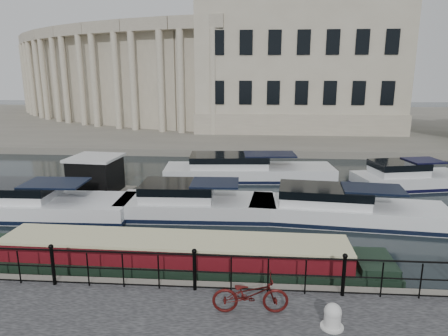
{
  "coord_description": "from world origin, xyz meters",
  "views": [
    {
      "loc": [
        1.51,
        -12.09,
        6.39
      ],
      "look_at": [
        0.5,
        2.0,
        3.0
      ],
      "focal_mm": 32.0,
      "sensor_mm": 36.0,
      "label": 1
    }
  ],
  "objects_px": {
    "bicycle": "(250,294)",
    "narrowboat": "(174,262)",
    "mooring_bollard": "(333,316)",
    "harbour_hut": "(96,178)"
  },
  "relations": [
    {
      "from": "mooring_bollard",
      "to": "narrowboat",
      "type": "bearing_deg",
      "value": 142.62
    },
    {
      "from": "bicycle",
      "to": "narrowboat",
      "type": "distance_m",
      "value": 3.88
    },
    {
      "from": "mooring_bollard",
      "to": "harbour_hut",
      "type": "relative_size",
      "value": 0.17
    },
    {
      "from": "mooring_bollard",
      "to": "narrowboat",
      "type": "xyz_separation_m",
      "value": [
        -4.42,
        3.38,
        -0.47
      ]
    },
    {
      "from": "bicycle",
      "to": "narrowboat",
      "type": "bearing_deg",
      "value": 37.06
    },
    {
      "from": "narrowboat",
      "to": "mooring_bollard",
      "type": "bearing_deg",
      "value": -36.25
    },
    {
      "from": "bicycle",
      "to": "narrowboat",
      "type": "relative_size",
      "value": 0.14
    },
    {
      "from": "mooring_bollard",
      "to": "harbour_hut",
      "type": "distance_m",
      "value": 15.31
    },
    {
      "from": "mooring_bollard",
      "to": "bicycle",
      "type": "bearing_deg",
      "value": 165.91
    },
    {
      "from": "bicycle",
      "to": "harbour_hut",
      "type": "xyz_separation_m",
      "value": [
        -8.23,
        10.97,
        -0.09
      ]
    }
  ]
}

